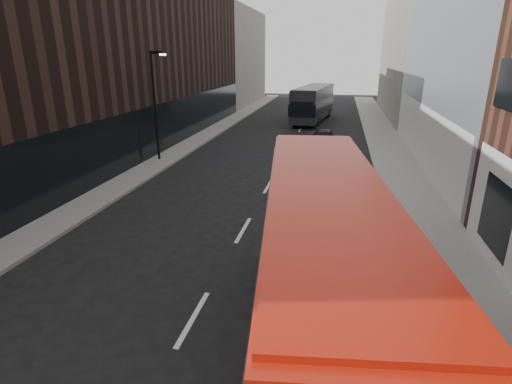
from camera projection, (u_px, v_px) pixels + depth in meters
The scene contains 13 objects.
ground at pixel (163, 371), 9.18m from camera, with size 140.00×140.00×0.00m, color black.
sidewalk_right at pixel (388, 148), 30.89m from camera, with size 3.00×80.00×0.15m, color slate.
sidewalk_left at pixel (198, 140), 33.84m from camera, with size 2.00×80.00×0.15m, color slate.
building_modern_block at pixel (484, 1), 23.23m from camera, with size 5.03×22.00×20.00m.
building_victorian at pixel (415, 29), 44.63m from camera, with size 6.50×24.00×21.00m.
building_left_mid at pixel (176, 54), 36.88m from camera, with size 5.00×24.00×14.00m, color black.
building_left_far at pixel (236, 58), 57.42m from camera, with size 5.00×20.00×13.00m, color slate.
street_lamp at pixel (156, 99), 26.06m from camera, with size 1.06×0.22×7.00m.
red_bus at pixel (323, 265), 8.96m from camera, with size 3.91×11.05×4.38m.
grey_bus at pixel (313, 103), 43.23m from camera, with size 4.10×11.73×3.72m.
car_a at pixel (325, 185), 20.23m from camera, with size 1.51×3.75×1.28m, color black.
car_b at pixel (340, 151), 27.08m from camera, with size 1.55×4.46×1.47m, color gray.
car_c at pixel (323, 139), 31.48m from camera, with size 1.78×4.38×1.27m, color black.
Camera 1 is at (3.58, -6.75, 6.90)m, focal length 28.00 mm.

